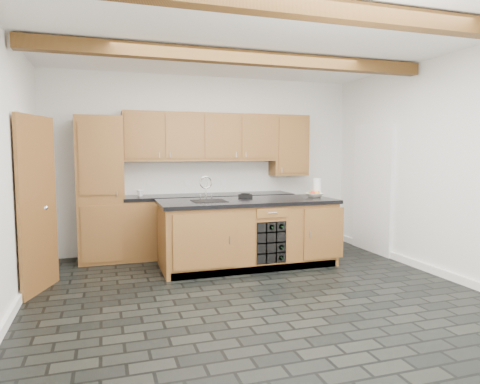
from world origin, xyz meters
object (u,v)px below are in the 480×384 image
object	(u,v)px
island	(248,233)
kitchen_scale	(245,196)
fruit_bowl	(314,195)
paper_towel	(317,188)

from	to	relation	value
island	kitchen_scale	bearing A→B (deg)	79.42
island	fruit_bowl	world-z (taller)	fruit_bowl
island	kitchen_scale	xyz separation A→B (m)	(0.06, 0.29, 0.49)
island	kitchen_scale	size ratio (longest dim) A/B	10.99
paper_towel	fruit_bowl	bearing A→B (deg)	-148.78
island	fruit_bowl	bearing A→B (deg)	2.64
fruit_bowl	paper_towel	size ratio (longest dim) A/B	0.89
kitchen_scale	paper_towel	distance (m)	1.08
kitchen_scale	paper_towel	xyz separation A→B (m)	(1.06, -0.21, 0.11)
fruit_bowl	paper_towel	xyz separation A→B (m)	(0.07, 0.04, 0.11)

